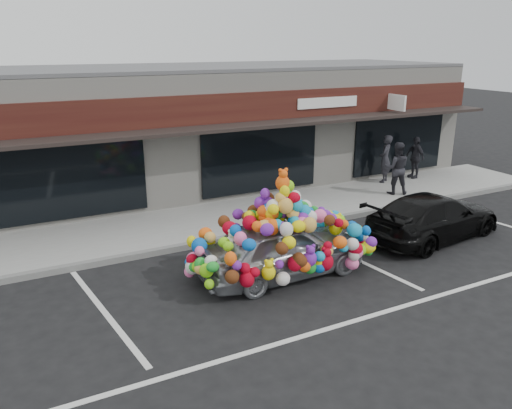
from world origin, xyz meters
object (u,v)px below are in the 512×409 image
toy_car (282,241)px  pedestrian_b (396,168)px  pedestrian_c (415,157)px  black_sedan (433,217)px  pedestrian_a (385,159)px

toy_car → pedestrian_b: 7.31m
pedestrian_b → pedestrian_c: 2.50m
toy_car → black_sedan: (4.78, 0.13, -0.21)m
toy_car → black_sedan: size_ratio=0.99×
pedestrian_a → pedestrian_c: pedestrian_a is taller
black_sedan → pedestrian_c: 6.01m
black_sedan → pedestrian_b: bearing=-34.3°
pedestrian_b → pedestrian_c: (2.12, 1.32, -0.10)m
pedestrian_a → pedestrian_c: size_ratio=1.11×
toy_car → pedestrian_a: 8.59m
black_sedan → pedestrian_a: size_ratio=2.44×
pedestrian_a → black_sedan: bearing=25.9°
toy_car → black_sedan: bearing=-89.8°
pedestrian_a → pedestrian_b: size_ratio=0.98×
toy_car → pedestrian_a: size_ratio=2.41×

